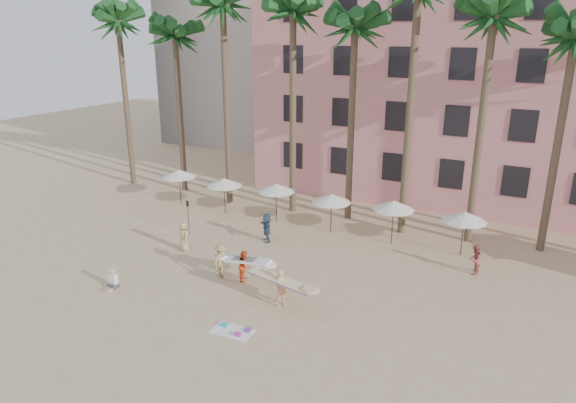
# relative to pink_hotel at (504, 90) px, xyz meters

# --- Properties ---
(ground) EXTENTS (120.00, 120.00, 0.00)m
(ground) POSITION_rel_pink_hotel_xyz_m (-7.00, -26.00, -8.00)
(ground) COLOR #D1B789
(ground) RESTS_ON ground
(pink_hotel) EXTENTS (35.00, 14.00, 16.00)m
(pink_hotel) POSITION_rel_pink_hotel_xyz_m (0.00, 0.00, 0.00)
(pink_hotel) COLOR pink
(pink_hotel) RESTS_ON ground
(palm_row) EXTENTS (44.40, 5.40, 16.30)m
(palm_row) POSITION_rel_pink_hotel_xyz_m (-6.49, -11.00, 4.97)
(palm_row) COLOR brown
(palm_row) RESTS_ON ground
(umbrella_row) EXTENTS (22.50, 2.70, 2.73)m
(umbrella_row) POSITION_rel_pink_hotel_xyz_m (-10.00, -13.50, -5.67)
(umbrella_row) COLOR #332B23
(umbrella_row) RESTS_ON ground
(beach_towel) EXTENTS (1.85, 1.09, 0.14)m
(beach_towel) POSITION_rel_pink_hotel_xyz_m (-7.21, -25.98, -7.97)
(beach_towel) COLOR white
(beach_towel) RESTS_ON ground
(carrier_yellow) EXTENTS (3.27, 1.04, 1.86)m
(carrier_yellow) POSITION_rel_pink_hotel_xyz_m (-6.42, -23.14, -6.96)
(carrier_yellow) COLOR tan
(carrier_yellow) RESTS_ON ground
(carrier_white) EXTENTS (2.81, 0.96, 1.61)m
(carrier_white) POSITION_rel_pink_hotel_xyz_m (-9.31, -21.70, -7.13)
(carrier_white) COLOR #E14617
(carrier_white) RESTS_ON ground
(beachgoers) EXTENTS (16.30, 7.51, 1.89)m
(beachgoers) POSITION_rel_pink_hotel_xyz_m (-9.49, -18.94, -7.11)
(beachgoers) COLOR tan
(beachgoers) RESTS_ON ground
(paddle) EXTENTS (0.18, 0.04, 2.23)m
(paddle) POSITION_rel_pink_hotel_xyz_m (-15.71, -18.04, -6.59)
(paddle) COLOR black
(paddle) RESTS_ON ground
(seated_man) EXTENTS (0.43, 0.75, 0.97)m
(seated_man) POSITION_rel_pink_hotel_xyz_m (-14.67, -25.50, -7.67)
(seated_man) COLOR #3F3F4C
(seated_man) RESTS_ON ground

